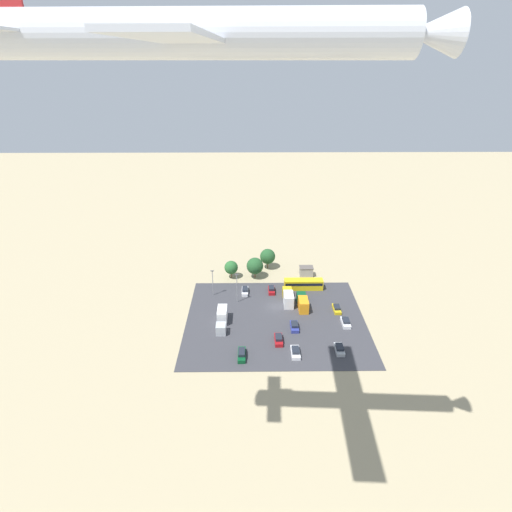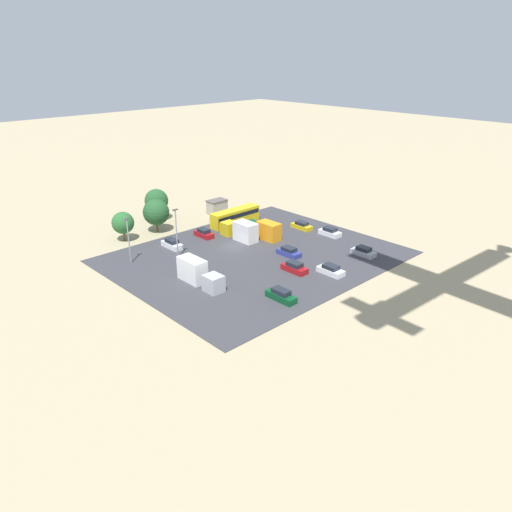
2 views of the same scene
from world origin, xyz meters
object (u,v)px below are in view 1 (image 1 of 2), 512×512
parked_car_8 (294,326)px  parked_truck_1 (222,319)px  shed_building (306,271)px  parked_truck_2 (303,303)px  parked_car_3 (337,309)px  parked_car_0 (271,290)px  airplane (214,34)px  parked_car_6 (346,322)px  parked_car_5 (279,339)px  parked_car_7 (295,352)px  parked_car_2 (242,354)px  parked_car_4 (339,349)px  bus (303,284)px  parked_truck_0 (288,298)px  parked_car_1 (245,291)px

parked_car_8 → parked_truck_1: parked_truck_1 is taller
shed_building → parked_truck_2: bearing=80.0°
parked_car_3 → parked_truck_2: bearing=169.8°
parked_car_8 → parked_car_0: bearing=-74.3°
airplane → parked_car_6: bearing=151.7°
parked_car_5 → parked_car_7: (-3.51, 4.48, -0.05)m
parked_car_0 → parked_car_2: (7.87, 27.66, 0.03)m
parked_car_5 → parked_car_6: 18.41m
shed_building → parked_car_2: 41.68m
shed_building → parked_car_7: (6.84, 36.41, -0.83)m
parked_car_2 → parked_car_3: parked_car_2 is taller
parked_car_0 → parked_car_3: bearing=-29.8°
shed_building → parked_car_0: bearing=40.8°
parked_car_0 → parked_car_4: (-14.22, 25.99, -0.02)m
parked_car_5 → parked_car_6: (-17.17, -6.63, -0.03)m
parked_car_6 → parked_car_7: (13.66, 11.11, -0.03)m
shed_building → parked_car_8: size_ratio=0.96×
parked_car_4 → parked_truck_1: (27.26, -10.59, 1.01)m
parked_car_0 → parked_truck_1: size_ratio=0.47×
shed_building → airplane: bearing=74.1°
parked_car_7 → parked_truck_2: bearing=78.7°
parked_car_6 → parked_car_3: bearing=99.7°
shed_building → parked_truck_2: (3.07, 17.52, 0.05)m
airplane → parked_truck_1: bearing=-171.1°
parked_car_0 → parked_car_3: size_ratio=0.95×
bus → parked_car_0: 9.47m
shed_building → parked_car_4: 35.64m
parked_car_3 → airplane: bearing=-117.1°
parked_car_0 → parked_car_4: bearing=-61.3°
bus → parked_car_4: bus is taller
parked_car_5 → bus: bearing=70.3°
parked_truck_2 → parked_truck_1: bearing=-160.6°
bus → parked_car_6: (-8.55, 17.45, -0.98)m
shed_building → parked_truck_0: 16.59m
shed_building → parked_car_5: shed_building is taller
shed_building → parked_car_4: bearing=95.2°
parked_car_5 → parked_truck_2: (-7.28, -14.41, 0.82)m
parked_car_4 → parked_car_8: bearing=137.0°
parked_car_8 → parked_truck_0: bearing=-87.0°
parked_car_6 → airplane: size_ratio=0.11×
parked_car_0 → parked_car_8: (-4.87, 17.28, -0.03)m
parked_car_1 → parked_car_0: bearing=3.6°
parked_car_7 → parked_truck_1: 20.73m
parked_car_1 → shed_building: bearing=28.3°
parked_car_5 → shed_building: bearing=72.0°
parked_car_2 → parked_car_8: (-12.74, -10.38, -0.06)m
parked_car_0 → parked_car_4: 29.62m
parked_truck_2 → parked_car_6: bearing=-38.2°
parked_car_2 → parked_car_8: 16.43m
shed_building → bus: bearing=77.5°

